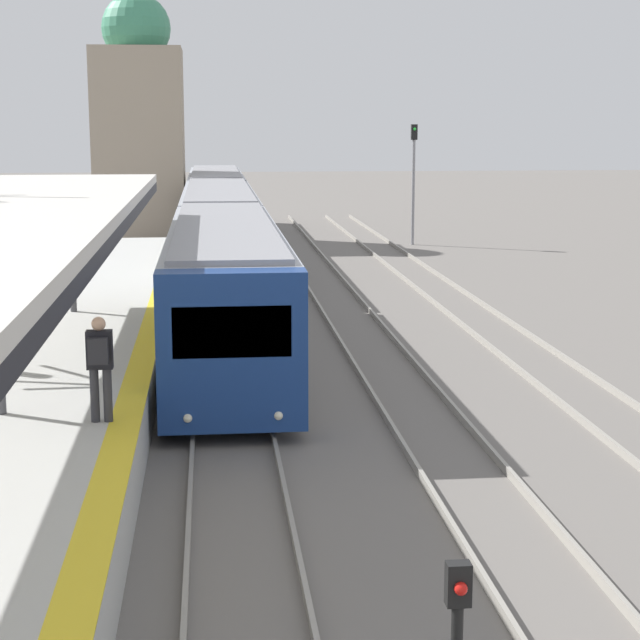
% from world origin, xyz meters
% --- Properties ---
extents(person_on_platform, '(0.40, 0.40, 1.66)m').
position_xyz_m(person_on_platform, '(-2.08, 12.71, 2.00)').
color(person_on_platform, '#2D2D33').
rests_on(person_on_platform, station_platform).
extents(train_near, '(2.64, 43.58, 3.21)m').
position_xyz_m(train_near, '(0.00, 36.17, 1.78)').
color(train_near, navy).
rests_on(train_near, ground_plane).
extents(signal_mast_far, '(0.28, 0.29, 5.52)m').
position_xyz_m(signal_mast_far, '(9.03, 45.14, 3.43)').
color(signal_mast_far, gray).
rests_on(signal_mast_far, ground_plane).
extents(distant_domed_building, '(4.23, 4.23, 11.60)m').
position_xyz_m(distant_domed_building, '(-3.63, 49.01, 5.49)').
color(distant_domed_building, gray).
rests_on(distant_domed_building, ground_plane).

